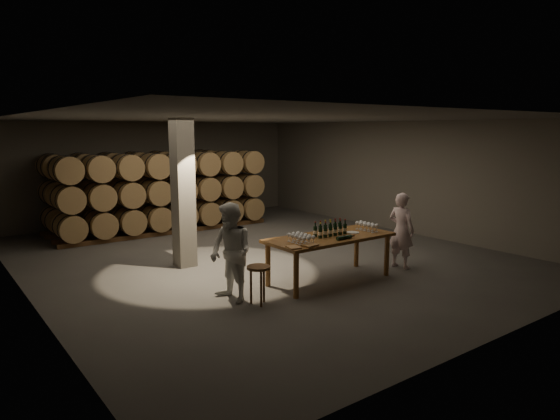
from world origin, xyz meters
TOP-DOWN VIEW (x-y plane):
  - room at (-1.80, 0.20)m, footprint 12.00×12.00m
  - tasting_table at (0.00, -2.50)m, footprint 2.60×1.10m
  - barrel_stack_back at (-0.96, 5.20)m, footprint 5.48×0.95m
  - barrel_stack_front at (-0.57, 3.80)m, footprint 6.26×0.95m
  - bottle_cluster at (0.05, -2.46)m, footprint 0.73×0.23m
  - lying_bottles at (0.03, -2.88)m, footprint 0.44×0.07m
  - glass_cluster_left at (-0.81, -2.60)m, footprint 0.30×0.52m
  - glass_cluster_right at (0.98, -2.55)m, footprint 0.19×0.52m
  - plate at (0.58, -2.55)m, footprint 0.25×0.25m
  - notebook_near at (-0.86, -2.92)m, footprint 0.30×0.25m
  - notebook_corner at (-1.18, -2.85)m, footprint 0.25×0.30m
  - pen at (-0.76, -2.89)m, footprint 0.12×0.05m
  - stool at (-1.88, -2.79)m, footprint 0.40×0.40m
  - person_man at (1.88, -2.70)m, footprint 0.48×0.65m
  - person_woman at (-2.16, -2.36)m, footprint 0.73×0.90m

SIDE VIEW (x-z plane):
  - stool at x=-1.88m, z-range 0.21..0.88m
  - tasting_table at x=0.00m, z-range 0.35..1.25m
  - person_man at x=1.88m, z-range 0.00..1.64m
  - person_woman at x=-2.16m, z-range 0.00..1.72m
  - pen at x=-0.76m, z-range 0.90..0.91m
  - plate at x=0.58m, z-range 0.90..0.92m
  - notebook_corner at x=-1.18m, z-range 0.90..0.92m
  - notebook_near at x=-0.86m, z-range 0.90..0.93m
  - lying_bottles at x=0.03m, z-range 0.90..0.97m
  - bottle_cluster at x=0.05m, z-range 0.86..1.16m
  - glass_cluster_left at x=-0.81m, z-range 0.94..1.10m
  - glass_cluster_right at x=0.98m, z-range 0.94..1.11m
  - barrel_stack_back at x=-0.96m, z-range 0.04..2.35m
  - barrel_stack_front at x=-0.57m, z-range 0.04..2.35m
  - room at x=-1.80m, z-range -4.40..7.60m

